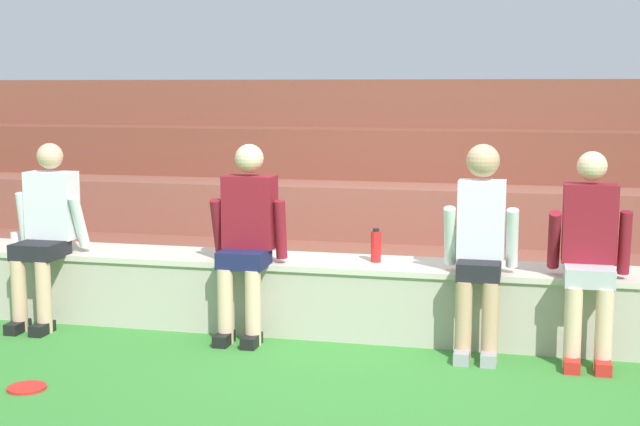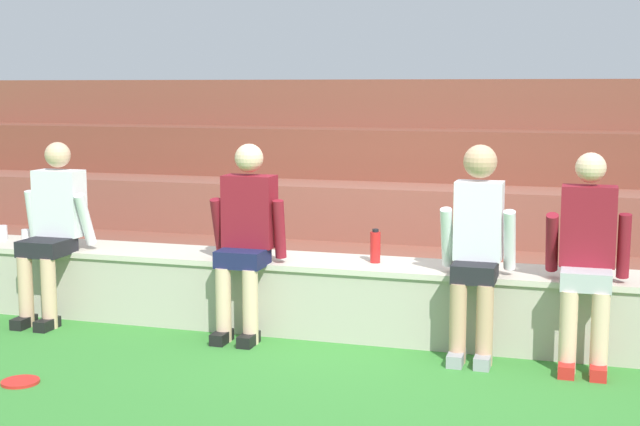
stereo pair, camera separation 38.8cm
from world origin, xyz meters
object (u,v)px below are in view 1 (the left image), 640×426
at_px(person_right_of_center, 480,242).
at_px(person_far_right, 589,251).
at_px(frisbee, 27,388).
at_px(person_left_of_center, 46,229).
at_px(person_center, 247,234).
at_px(plastic_cup_right_end, 16,240).
at_px(water_bottle_mid_right, 376,246).

relative_size(person_right_of_center, person_far_right, 1.03).
bearing_deg(frisbee, person_left_of_center, 115.20).
distance_m(person_center, plastic_cup_right_end, 1.99).
bearing_deg(person_center, person_left_of_center, -179.73).
xyz_separation_m(person_center, person_far_right, (2.34, -0.01, -0.02)).
relative_size(person_far_right, plastic_cup_right_end, 11.51).
height_order(person_far_right, frisbee, person_far_right).
xyz_separation_m(person_right_of_center, plastic_cup_right_end, (-3.61, 0.22, -0.17)).
xyz_separation_m(person_right_of_center, person_far_right, (0.70, -0.00, -0.03)).
xyz_separation_m(person_left_of_center, person_right_of_center, (3.21, 0.00, 0.03)).
relative_size(person_right_of_center, frisbee, 6.14).
distance_m(person_right_of_center, frisbee, 3.01).
relative_size(person_left_of_center, person_right_of_center, 0.97).
distance_m(person_center, frisbee, 1.82).
height_order(person_left_of_center, person_right_of_center, person_right_of_center).
height_order(water_bottle_mid_right, frisbee, water_bottle_mid_right).
bearing_deg(person_center, frisbee, -124.01).
xyz_separation_m(person_right_of_center, water_bottle_mid_right, (-0.75, 0.29, -0.11)).
bearing_deg(water_bottle_mid_right, person_center, -162.11).
relative_size(person_center, person_far_right, 1.01).
bearing_deg(person_far_right, plastic_cup_right_end, 176.99).
height_order(person_center, frisbee, person_center).
relative_size(water_bottle_mid_right, plastic_cup_right_end, 2.06).
distance_m(person_far_right, frisbee, 3.62).
bearing_deg(person_right_of_center, water_bottle_mid_right, 158.86).
bearing_deg(person_right_of_center, person_center, 179.75).
bearing_deg(person_far_right, frisbee, -157.25).
xyz_separation_m(person_left_of_center, frisbee, (0.65, -1.37, -0.72)).
relative_size(person_left_of_center, plastic_cup_right_end, 11.46).
distance_m(person_left_of_center, person_center, 1.58).
bearing_deg(frisbee, person_center, 55.99).
bearing_deg(plastic_cup_right_end, person_center, -6.20).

